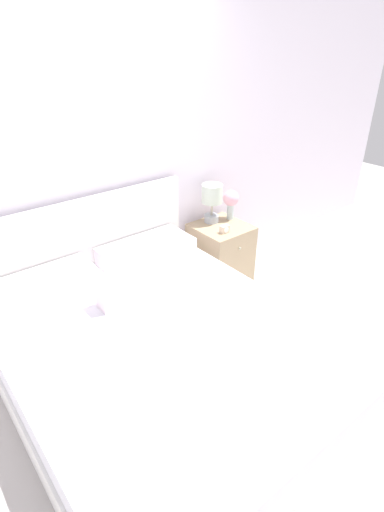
{
  "coord_description": "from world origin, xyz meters",
  "views": [
    {
      "loc": [
        -1.03,
        -2.64,
        2.07
      ],
      "look_at": [
        0.6,
        -0.59,
        0.61
      ],
      "focal_mm": 28.0,
      "sensor_mm": 36.0,
      "label": 1
    }
  ],
  "objects_px": {
    "bed": "(158,354)",
    "table_lamp": "(212,198)",
    "nightstand": "(220,254)",
    "alarm_clock": "(225,229)",
    "flower_vase": "(231,200)"
  },
  "relations": [
    {
      "from": "bed",
      "to": "table_lamp",
      "type": "distance_m",
      "value": 1.56
    },
    {
      "from": "bed",
      "to": "nightstand",
      "type": "xyz_separation_m",
      "value": [
        1.2,
        0.74,
        0.01
      ]
    },
    {
      "from": "bed",
      "to": "nightstand",
      "type": "height_order",
      "value": "bed"
    },
    {
      "from": "bed",
      "to": "alarm_clock",
      "type": "distance_m",
      "value": 1.33
    },
    {
      "from": "bed",
      "to": "flower_vase",
      "type": "bearing_deg",
      "value": 30.37
    },
    {
      "from": "nightstand",
      "to": "flower_vase",
      "type": "bearing_deg",
      "value": 21.74
    },
    {
      "from": "nightstand",
      "to": "table_lamp",
      "type": "relative_size",
      "value": 1.61
    },
    {
      "from": "alarm_clock",
      "to": "bed",
      "type": "bearing_deg",
      "value": -151.29
    },
    {
      "from": "flower_vase",
      "to": "alarm_clock",
      "type": "height_order",
      "value": "flower_vase"
    },
    {
      "from": "flower_vase",
      "to": "table_lamp",
      "type": "bearing_deg",
      "value": 162.79
    },
    {
      "from": "table_lamp",
      "to": "nightstand",
      "type": "bearing_deg",
      "value": -85.22
    },
    {
      "from": "nightstand",
      "to": "flower_vase",
      "type": "distance_m",
      "value": 0.5
    },
    {
      "from": "flower_vase",
      "to": "alarm_clock",
      "type": "xyz_separation_m",
      "value": [
        -0.24,
        -0.18,
        -0.15
      ]
    },
    {
      "from": "alarm_clock",
      "to": "flower_vase",
      "type": "bearing_deg",
      "value": 37.43
    },
    {
      "from": "table_lamp",
      "to": "bed",
      "type": "bearing_deg",
      "value": -144.17
    }
  ]
}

